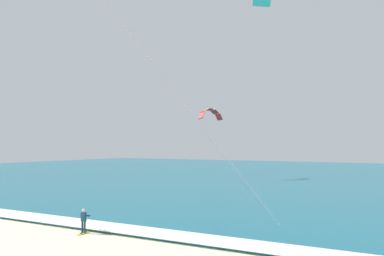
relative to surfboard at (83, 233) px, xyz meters
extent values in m
cube|color=#146075|center=(3.06, 60.82, 0.07)|extent=(200.00, 120.00, 0.20)
cube|color=white|center=(3.06, 1.82, 0.19)|extent=(200.00, 2.59, 0.04)
ellipsoid|color=yellow|center=(0.00, 0.00, 0.00)|extent=(0.58, 1.44, 0.05)
cube|color=black|center=(0.00, 0.25, 0.04)|extent=(0.17, 0.08, 0.04)
cube|color=black|center=(0.00, -0.25, 0.04)|extent=(0.17, 0.08, 0.04)
cylinder|color=#143347|center=(-0.10, -0.01, 0.39)|extent=(0.14, 0.14, 0.84)
cylinder|color=#143347|center=(0.10, 0.01, 0.39)|extent=(0.14, 0.14, 0.84)
cube|color=#143347|center=(0.00, 0.00, 1.11)|extent=(0.36, 0.23, 0.60)
sphere|color=beige|center=(0.00, 0.00, 1.55)|extent=(0.22, 0.22, 0.22)
cylinder|color=#143347|center=(-0.20, 0.14, 1.16)|extent=(0.14, 0.51, 0.22)
cylinder|color=#143347|center=(0.16, 0.18, 1.16)|extent=(0.14, 0.51, 0.22)
cylinder|color=black|center=(-0.04, 0.38, 1.16)|extent=(0.55, 0.09, 0.04)
cube|color=#3F3F42|center=(-0.01, 0.12, 0.89)|extent=(0.13, 0.09, 0.10)
cylinder|color=#B2B2B7|center=(6.36, 1.96, 9.37)|extent=(12.66, 3.19, 16.40)
cylinder|color=#B2B2B7|center=(4.86, 4.66, 9.37)|extent=(9.66, 8.58, 16.40)
cube|color=red|center=(-12.49, 46.48, 11.11)|extent=(1.24, 0.92, 1.32)
cube|color=white|center=(-12.03, 46.38, 11.27)|extent=(0.32, 0.82, 1.12)
cube|color=red|center=(-12.89, 45.46, 12.04)|extent=(1.32, 1.35, 0.96)
cube|color=white|center=(-12.44, 45.37, 12.19)|extent=(0.41, 1.17, 0.72)
cube|color=red|center=(-13.24, 44.11, 12.37)|extent=(1.34, 1.52, 0.39)
cube|color=white|center=(-12.78, 44.02, 12.52)|extent=(0.44, 1.28, 0.15)
cube|color=red|center=(-13.45, 42.73, 12.04)|extent=(1.31, 1.54, 0.96)
cube|color=white|center=(-12.99, 42.64, 12.19)|extent=(0.42, 1.20, 0.72)
cube|color=red|center=(-13.48, 41.64, 11.11)|extent=(1.22, 1.27, 1.32)
cube|color=white|center=(-13.02, 41.55, 11.27)|extent=(0.35, 0.86, 1.12)
camera|label=1|loc=(20.54, -20.81, 6.05)|focal=38.39mm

